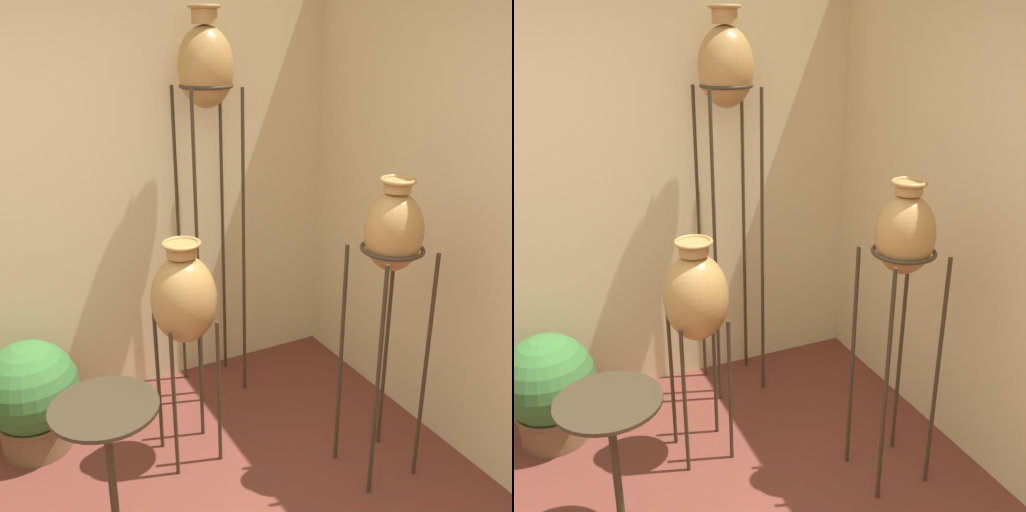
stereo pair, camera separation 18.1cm
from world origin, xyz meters
TOP-DOWN VIEW (x-y plane):
  - vase_stand_tall at (1.11, 1.77)m, footprint 0.31×0.31m
  - vase_stand_medium at (1.53, 0.66)m, footprint 0.31×0.31m
  - vase_stand_short at (0.71, 1.21)m, footprint 0.33×0.33m
  - side_table at (0.19, 0.78)m, footprint 0.45×0.45m
  - potted_plant at (-0.01, 1.65)m, footprint 0.51×0.51m

SIDE VIEW (x-z plane):
  - potted_plant at x=-0.01m, z-range 0.01..0.64m
  - side_table at x=0.19m, z-range 0.16..0.90m
  - vase_stand_short at x=0.71m, z-range 0.31..1.53m
  - vase_stand_medium at x=1.53m, z-range 0.49..2.04m
  - vase_stand_tall at x=1.11m, z-range 0.77..3.04m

